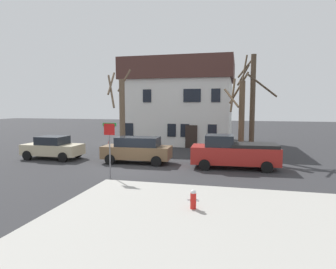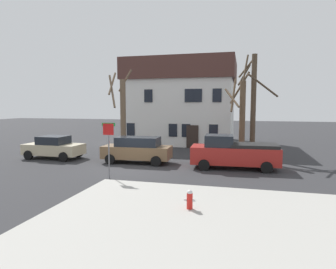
{
  "view_description": "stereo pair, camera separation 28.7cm",
  "coord_description": "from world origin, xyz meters",
  "px_view_note": "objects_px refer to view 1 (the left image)",
  "views": [
    {
      "loc": [
        6.44,
        -16.79,
        3.91
      ],
      "look_at": [
        1.88,
        2.16,
        1.97
      ],
      "focal_mm": 31.41,
      "sensor_mm": 36.0,
      "label": 1
    },
    {
      "loc": [
        6.71,
        -16.72,
        3.91
      ],
      "look_at": [
        1.88,
        2.16,
        1.97
      ],
      "focal_mm": 31.41,
      "sensor_mm": 36.0,
      "label": 2
    }
  ],
  "objects_px": {
    "tree_bare_mid": "(241,116)",
    "pickup_truck_red": "(234,152)",
    "tree_bare_far": "(252,102)",
    "building_main": "(181,101)",
    "fire_hydrant": "(193,199)",
    "bicycle_leaning": "(111,149)",
    "car_beige_sedan": "(53,148)",
    "tree_bare_near": "(121,113)",
    "street_sign_pole": "(110,140)",
    "car_brown_wagon": "(137,150)"
  },
  "relations": [
    {
      "from": "car_brown_wagon",
      "to": "pickup_truck_red",
      "type": "distance_m",
      "value": 6.43
    },
    {
      "from": "fire_hydrant",
      "to": "bicycle_leaning",
      "type": "height_order",
      "value": "bicycle_leaning"
    },
    {
      "from": "building_main",
      "to": "street_sign_pole",
      "type": "distance_m",
      "value": 16.69
    },
    {
      "from": "tree_bare_far",
      "to": "street_sign_pole",
      "type": "height_order",
      "value": "tree_bare_far"
    },
    {
      "from": "tree_bare_mid",
      "to": "fire_hydrant",
      "type": "height_order",
      "value": "tree_bare_mid"
    },
    {
      "from": "fire_hydrant",
      "to": "street_sign_pole",
      "type": "bearing_deg",
      "value": 142.88
    },
    {
      "from": "car_brown_wagon",
      "to": "tree_bare_mid",
      "type": "bearing_deg",
      "value": 27.39
    },
    {
      "from": "building_main",
      "to": "street_sign_pole",
      "type": "xyz_separation_m",
      "value": [
        -0.6,
        -16.53,
        -2.25
      ]
    },
    {
      "from": "car_beige_sedan",
      "to": "bicycle_leaning",
      "type": "relative_size",
      "value": 2.52
    },
    {
      "from": "building_main",
      "to": "car_brown_wagon",
      "type": "distance_m",
      "value": 12.57
    },
    {
      "from": "tree_bare_near",
      "to": "car_brown_wagon",
      "type": "xyz_separation_m",
      "value": [
        2.56,
        -3.52,
        -2.41
      ]
    },
    {
      "from": "bicycle_leaning",
      "to": "fire_hydrant",
      "type": "bearing_deg",
      "value": -53.46
    },
    {
      "from": "car_brown_wagon",
      "to": "fire_hydrant",
      "type": "relative_size",
      "value": 6.58
    },
    {
      "from": "car_beige_sedan",
      "to": "bicycle_leaning",
      "type": "height_order",
      "value": "car_beige_sedan"
    },
    {
      "from": "building_main",
      "to": "tree_bare_mid",
      "type": "height_order",
      "value": "building_main"
    },
    {
      "from": "street_sign_pole",
      "to": "tree_bare_far",
      "type": "bearing_deg",
      "value": 49.28
    },
    {
      "from": "building_main",
      "to": "fire_hydrant",
      "type": "xyz_separation_m",
      "value": [
        4.45,
        -20.35,
        -3.84
      ]
    },
    {
      "from": "tree_bare_near",
      "to": "car_brown_wagon",
      "type": "height_order",
      "value": "tree_bare_near"
    },
    {
      "from": "pickup_truck_red",
      "to": "bicycle_leaning",
      "type": "distance_m",
      "value": 10.38
    },
    {
      "from": "car_beige_sedan",
      "to": "car_brown_wagon",
      "type": "relative_size",
      "value": 0.91
    },
    {
      "from": "building_main",
      "to": "fire_hydrant",
      "type": "relative_size",
      "value": 15.3
    },
    {
      "from": "car_brown_wagon",
      "to": "pickup_truck_red",
      "type": "relative_size",
      "value": 0.87
    },
    {
      "from": "tree_bare_far",
      "to": "street_sign_pole",
      "type": "xyz_separation_m",
      "value": [
        -7.56,
        -8.78,
        -2.08
      ]
    },
    {
      "from": "tree_bare_near",
      "to": "bicycle_leaning",
      "type": "bearing_deg",
      "value": -157.53
    },
    {
      "from": "pickup_truck_red",
      "to": "fire_hydrant",
      "type": "distance_m",
      "value": 8.21
    },
    {
      "from": "pickup_truck_red",
      "to": "street_sign_pole",
      "type": "bearing_deg",
      "value": -146.16
    },
    {
      "from": "car_beige_sedan",
      "to": "pickup_truck_red",
      "type": "relative_size",
      "value": 0.79
    },
    {
      "from": "building_main",
      "to": "car_beige_sedan",
      "type": "bearing_deg",
      "value": -120.82
    },
    {
      "from": "tree_bare_mid",
      "to": "tree_bare_far",
      "type": "bearing_deg",
      "value": 44.92
    },
    {
      "from": "tree_bare_near",
      "to": "fire_hydrant",
      "type": "xyz_separation_m",
      "value": [
        7.67,
        -11.79,
        -2.84
      ]
    },
    {
      "from": "car_beige_sedan",
      "to": "car_brown_wagon",
      "type": "height_order",
      "value": "car_brown_wagon"
    },
    {
      "from": "fire_hydrant",
      "to": "street_sign_pole",
      "type": "xyz_separation_m",
      "value": [
        -5.05,
        3.82,
        1.6
      ]
    },
    {
      "from": "building_main",
      "to": "bicycle_leaning",
      "type": "height_order",
      "value": "building_main"
    },
    {
      "from": "building_main",
      "to": "tree_bare_near",
      "type": "bearing_deg",
      "value": -110.63
    },
    {
      "from": "building_main",
      "to": "tree_bare_near",
      "type": "distance_m",
      "value": 9.2
    },
    {
      "from": "pickup_truck_red",
      "to": "bicycle_leaning",
      "type": "xyz_separation_m",
      "value": [
        -9.8,
        3.36,
        -0.63
      ]
    },
    {
      "from": "tree_bare_near",
      "to": "car_brown_wagon",
      "type": "relative_size",
      "value": 1.45
    },
    {
      "from": "tree_bare_mid",
      "to": "pickup_truck_red",
      "type": "bearing_deg",
      "value": -95.81
    },
    {
      "from": "street_sign_pole",
      "to": "bicycle_leaning",
      "type": "distance_m",
      "value": 8.54
    },
    {
      "from": "tree_bare_near",
      "to": "tree_bare_far",
      "type": "bearing_deg",
      "value": 4.58
    },
    {
      "from": "car_beige_sedan",
      "to": "tree_bare_far",
      "type": "bearing_deg",
      "value": 16.91
    },
    {
      "from": "tree_bare_near",
      "to": "pickup_truck_red",
      "type": "distance_m",
      "value": 9.99
    },
    {
      "from": "tree_bare_mid",
      "to": "pickup_truck_red",
      "type": "xyz_separation_m",
      "value": [
        -0.38,
        -3.7,
        -2.12
      ]
    },
    {
      "from": "tree_bare_far",
      "to": "pickup_truck_red",
      "type": "relative_size",
      "value": 1.44
    },
    {
      "from": "tree_bare_mid",
      "to": "tree_bare_far",
      "type": "relative_size",
      "value": 0.83
    },
    {
      "from": "tree_bare_mid",
      "to": "car_beige_sedan",
      "type": "distance_m",
      "value": 13.96
    },
    {
      "from": "building_main",
      "to": "fire_hydrant",
      "type": "distance_m",
      "value": 21.18
    },
    {
      "from": "building_main",
      "to": "fire_hydrant",
      "type": "height_order",
      "value": "building_main"
    },
    {
      "from": "street_sign_pole",
      "to": "car_brown_wagon",
      "type": "bearing_deg",
      "value": 90.75
    },
    {
      "from": "tree_bare_mid",
      "to": "car_brown_wagon",
      "type": "xyz_separation_m",
      "value": [
        -6.8,
        -3.52,
        -2.2
      ]
    }
  ]
}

